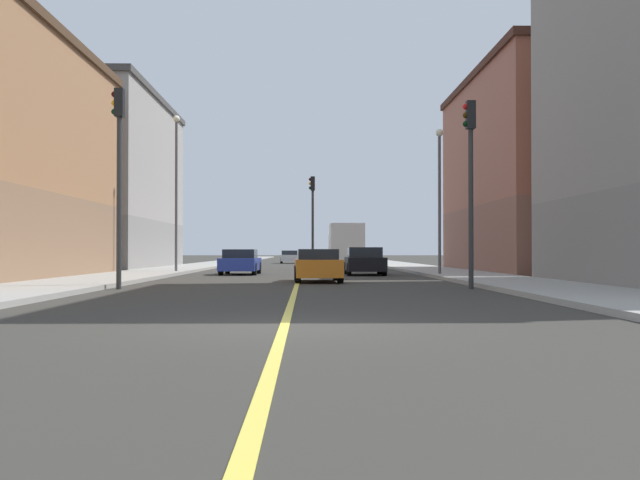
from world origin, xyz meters
TOP-DOWN VIEW (x-y plane):
  - ground_plane at (0.00, 0.00)m, footprint 400.00×400.00m
  - sidewalk_left at (7.89, 49.00)m, footprint 3.72×168.00m
  - sidewalk_right at (-7.89, 49.00)m, footprint 3.72×168.00m
  - lane_center_stripe at (0.00, 49.00)m, footprint 0.16×154.00m
  - building_left_mid at (14.10, 30.43)m, footprint 9.00×18.41m
  - building_right_midblock at (-14.10, 39.79)m, footprint 9.00×18.96m
  - traffic_light_left_near at (5.62, 11.93)m, footprint 0.40×0.32m
  - traffic_light_right_near at (-5.65, 11.93)m, footprint 0.40×0.32m
  - traffic_light_median_far at (0.71, 36.60)m, footprint 0.40×0.32m
  - street_lamp_left_near at (6.63, 23.27)m, footprint 0.36×0.36m
  - street_lamp_right_near at (-6.63, 28.09)m, footprint 0.36×0.36m
  - car_black at (3.30, 26.00)m, footprint 1.98×4.33m
  - car_blue at (-3.09, 26.83)m, footprint 1.96×4.38m
  - car_orange at (0.78, 17.55)m, footprint 1.91×4.29m
  - car_teal at (2.95, 61.63)m, footprint 1.94×4.38m
  - car_maroon at (3.46, 53.62)m, footprint 1.90×4.04m
  - car_silver at (-1.37, 61.81)m, footprint 1.87×4.16m
  - box_truck at (3.31, 44.79)m, footprint 2.57×6.53m

SIDE VIEW (x-z plane):
  - ground_plane at x=0.00m, z-range 0.00..0.00m
  - lane_center_stripe at x=0.00m, z-range 0.00..0.01m
  - sidewalk_left at x=7.89m, z-range 0.00..0.15m
  - sidewalk_right at x=-7.89m, z-range 0.00..0.15m
  - car_silver at x=-1.37m, z-range -0.01..1.26m
  - car_maroon at x=3.46m, z-range -0.02..1.29m
  - car_orange at x=0.78m, z-range -0.01..1.29m
  - car_blue at x=-3.09m, z-range -0.01..1.29m
  - car_teal at x=2.95m, z-range -0.01..1.35m
  - car_black at x=3.30m, z-range -0.03..1.38m
  - box_truck at x=3.31m, z-range 0.09..3.33m
  - traffic_light_left_near at x=5.62m, z-range 0.89..6.94m
  - traffic_light_median_far at x=0.71m, z-range 0.89..6.94m
  - traffic_light_right_near at x=-5.65m, z-range 0.91..7.32m
  - street_lamp_left_near at x=6.63m, z-range 0.90..7.76m
  - street_lamp_right_near at x=-6.63m, z-range 0.94..9.26m
  - building_left_mid at x=14.10m, z-range 0.01..11.34m
  - building_right_midblock at x=-14.10m, z-range 0.01..11.83m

